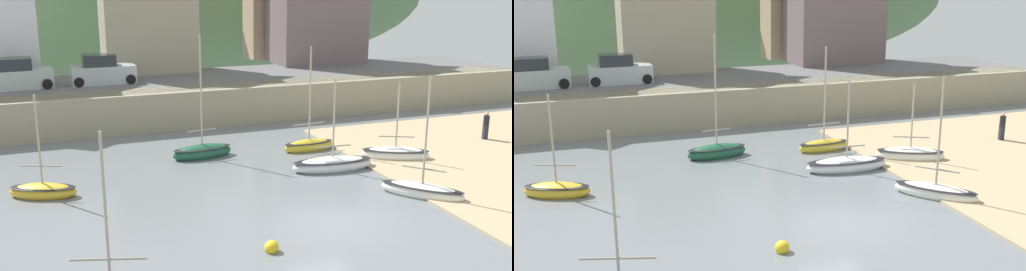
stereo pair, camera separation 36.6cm
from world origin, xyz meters
TOP-DOWN VIEW (x-y plane):
  - quay_seawall at (0.00, 17.50)m, footprint 48.00×9.40m
  - waterfront_building_centre at (-2.15, 25.20)m, footprint 7.00×4.58m
  - motorboat_with_cabin at (-10.35, 6.68)m, footprint 3.13×2.12m
  - fishing_boat_green at (7.11, 6.10)m, footprint 3.67×2.59m
  - sailboat_white_hull at (3.57, 9.20)m, footprint 2.99×1.07m
  - dinghy_open_wooden at (5.16, 1.00)m, footprint 3.16×3.40m
  - sailboat_tall_mast at (3.21, 5.68)m, footprint 4.26×1.67m
  - sailboat_nearest_shore at (-2.30, 9.95)m, footprint 3.34×1.47m
  - parked_car_by_wall at (-11.31, 20.70)m, footprint 4.20×1.94m
  - parked_car_end_of_row at (-6.10, 20.70)m, footprint 4.12×1.82m
  - person_on_slipway at (14.06, 7.43)m, footprint 0.34×0.34m
  - mooring_buoy at (-3.00, -1.74)m, footprint 0.52×0.52m

SIDE VIEW (x-z plane):
  - mooring_buoy at x=-3.00m, z-range -0.10..0.42m
  - motorboat_with_cabin at x=-10.35m, z-range -2.08..2.62m
  - dinghy_open_wooden at x=5.16m, z-range -2.46..3.01m
  - sailboat_tall_mast at x=3.21m, z-range -2.09..2.64m
  - fishing_boat_green at x=7.11m, z-range -1.83..2.40m
  - sailboat_white_hull at x=3.57m, z-range -2.65..3.25m
  - sailboat_nearest_shore at x=-2.30m, z-range -3.02..3.67m
  - person_on_slipway at x=14.06m, z-range 0.17..1.79m
  - quay_seawall at x=0.00m, z-range 0.16..2.56m
  - parked_car_by_wall at x=-11.31m, z-range 2.23..4.18m
  - parked_car_end_of_row at x=-6.10m, z-range 2.23..4.18m
  - waterfront_building_centre at x=-2.15m, z-range 2.48..12.57m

